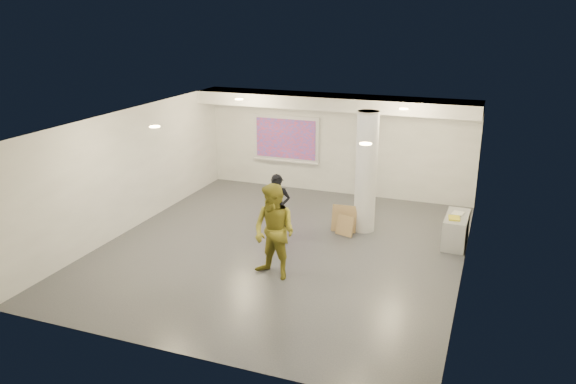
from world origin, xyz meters
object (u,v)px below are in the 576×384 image
at_px(credenza, 456,230).
at_px(projection_screen, 286,139).
at_px(column, 366,172).
at_px(man, 274,232).
at_px(woman, 277,208).

bearing_deg(credenza, projection_screen, 153.60).
bearing_deg(column, projection_screen, 139.44).
xyz_separation_m(column, man, (-1.12, -3.20, -0.51)).
relative_size(column, projection_screen, 1.43).
bearing_deg(projection_screen, man, -71.28).
height_order(projection_screen, credenza, projection_screen).
xyz_separation_m(column, credenza, (2.22, -0.12, -1.14)).
bearing_deg(man, column, 87.16).
height_order(projection_screen, woman, projection_screen).
distance_m(projection_screen, credenza, 6.11).
bearing_deg(woman, column, 20.65).
bearing_deg(man, projection_screen, 125.15).
height_order(credenza, man, man).
xyz_separation_m(credenza, woman, (-3.99, -1.28, 0.46)).
height_order(column, projection_screen, column).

